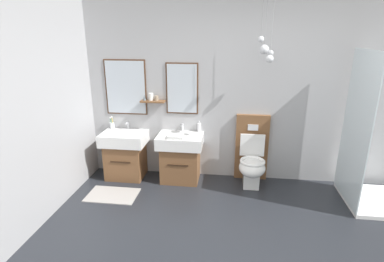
{
  "coord_description": "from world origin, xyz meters",
  "views": [
    {
      "loc": [
        -0.24,
        -2.41,
        2.14
      ],
      "look_at": [
        -0.76,
        1.56,
        0.84
      ],
      "focal_mm": 28.61,
      "sensor_mm": 36.0,
      "label": 1
    }
  ],
  "objects_px": {
    "vanity_sink_left": "(125,153)",
    "shower_tray": "(370,173)",
    "toilet": "(252,159)",
    "folded_hand_towel": "(176,137)",
    "vanity_sink_right": "(180,156)",
    "toothbrush_cup": "(112,125)",
    "soap_dispenser": "(199,127)"
  },
  "relations": [
    {
      "from": "vanity_sink_left",
      "to": "shower_tray",
      "type": "distance_m",
      "value": 3.38
    },
    {
      "from": "toilet",
      "to": "shower_tray",
      "type": "xyz_separation_m",
      "value": [
        1.47,
        -0.35,
        0.05
      ]
    },
    {
      "from": "vanity_sink_left",
      "to": "shower_tray",
      "type": "xyz_separation_m",
      "value": [
        3.36,
        -0.34,
        0.04
      ]
    },
    {
      "from": "folded_hand_towel",
      "to": "shower_tray",
      "type": "distance_m",
      "value": 2.58
    },
    {
      "from": "vanity_sink_right",
      "to": "toothbrush_cup",
      "type": "xyz_separation_m",
      "value": [
        -1.1,
        0.18,
        0.38
      ]
    },
    {
      "from": "vanity_sink_right",
      "to": "folded_hand_towel",
      "type": "distance_m",
      "value": 0.39
    },
    {
      "from": "vanity_sink_right",
      "to": "toilet",
      "type": "height_order",
      "value": "toilet"
    },
    {
      "from": "vanity_sink_right",
      "to": "shower_tray",
      "type": "xyz_separation_m",
      "value": [
        2.51,
        -0.34,
        0.04
      ]
    },
    {
      "from": "toilet",
      "to": "soap_dispenser",
      "type": "bearing_deg",
      "value": 167.75
    },
    {
      "from": "vanity_sink_right",
      "to": "toothbrush_cup",
      "type": "distance_m",
      "value": 1.18
    },
    {
      "from": "vanity_sink_left",
      "to": "folded_hand_towel",
      "type": "xyz_separation_m",
      "value": [
        0.81,
        -0.15,
        0.35
      ]
    },
    {
      "from": "vanity_sink_left",
      "to": "soap_dispenser",
      "type": "height_order",
      "value": "soap_dispenser"
    },
    {
      "from": "vanity_sink_left",
      "to": "vanity_sink_right",
      "type": "xyz_separation_m",
      "value": [
        0.85,
        0.0,
        0.0
      ]
    },
    {
      "from": "vanity_sink_left",
      "to": "shower_tray",
      "type": "relative_size",
      "value": 0.36
    },
    {
      "from": "toothbrush_cup",
      "to": "vanity_sink_right",
      "type": "bearing_deg",
      "value": -9.09
    },
    {
      "from": "vanity_sink_left",
      "to": "toilet",
      "type": "xyz_separation_m",
      "value": [
        1.89,
        0.02,
        -0.01
      ]
    },
    {
      "from": "vanity_sink_left",
      "to": "toilet",
      "type": "bearing_deg",
      "value": 0.45
    },
    {
      "from": "vanity_sink_left",
      "to": "folded_hand_towel",
      "type": "height_order",
      "value": "folded_hand_towel"
    },
    {
      "from": "vanity_sink_left",
      "to": "folded_hand_towel",
      "type": "bearing_deg",
      "value": -10.83
    },
    {
      "from": "folded_hand_towel",
      "to": "shower_tray",
      "type": "relative_size",
      "value": 0.11
    },
    {
      "from": "vanity_sink_right",
      "to": "toilet",
      "type": "distance_m",
      "value": 1.05
    },
    {
      "from": "vanity_sink_right",
      "to": "folded_hand_towel",
      "type": "relative_size",
      "value": 3.23
    },
    {
      "from": "vanity_sink_left",
      "to": "vanity_sink_right",
      "type": "height_order",
      "value": "same"
    },
    {
      "from": "soap_dispenser",
      "to": "vanity_sink_left",
      "type": "bearing_deg",
      "value": -170.46
    },
    {
      "from": "toilet",
      "to": "toothbrush_cup",
      "type": "height_order",
      "value": "toilet"
    },
    {
      "from": "soap_dispenser",
      "to": "shower_tray",
      "type": "bearing_deg",
      "value": -13.08
    },
    {
      "from": "toilet",
      "to": "soap_dispenser",
      "type": "xyz_separation_m",
      "value": [
        -0.79,
        0.17,
        0.41
      ]
    },
    {
      "from": "vanity_sink_right",
      "to": "folded_hand_towel",
      "type": "xyz_separation_m",
      "value": [
        -0.04,
        -0.15,
        0.35
      ]
    },
    {
      "from": "vanity_sink_left",
      "to": "toothbrush_cup",
      "type": "xyz_separation_m",
      "value": [
        -0.25,
        0.18,
        0.38
      ]
    },
    {
      "from": "vanity_sink_left",
      "to": "vanity_sink_right",
      "type": "bearing_deg",
      "value": 0.0
    },
    {
      "from": "vanity_sink_left",
      "to": "soap_dispenser",
      "type": "xyz_separation_m",
      "value": [
        1.11,
        0.19,
        0.4
      ]
    },
    {
      "from": "vanity_sink_left",
      "to": "toothbrush_cup",
      "type": "height_order",
      "value": "toothbrush_cup"
    }
  ]
}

